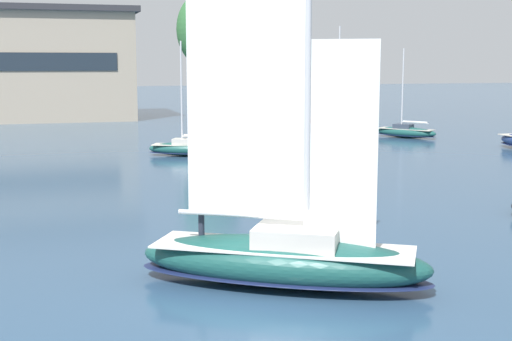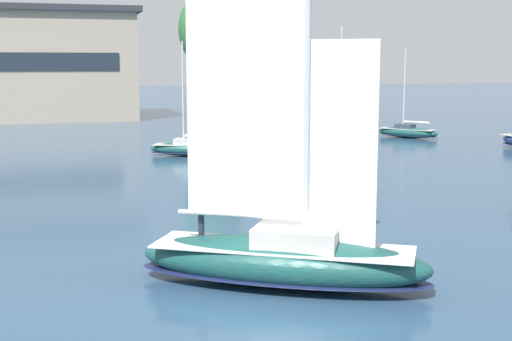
% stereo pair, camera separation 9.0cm
% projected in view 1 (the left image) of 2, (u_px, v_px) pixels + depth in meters
% --- Properties ---
extents(ground_plane, '(400.00, 400.00, 0.00)m').
position_uv_depth(ground_plane, '(282.00, 285.00, 22.68)').
color(ground_plane, '#2D4C6B').
extents(tree_shore_left, '(7.59, 7.59, 15.63)m').
position_uv_depth(tree_shore_left, '(208.00, 30.00, 84.90)').
color(tree_shore_left, '#4C3828').
rests_on(tree_shore_left, ground).
extents(tree_shore_center, '(5.46, 5.46, 11.25)m').
position_uv_depth(tree_shore_center, '(294.00, 56.00, 91.15)').
color(tree_shore_center, brown).
rests_on(tree_shore_center, ground).
extents(sailboat_main, '(9.47, 7.10, 12.98)m').
position_uv_depth(sailboat_main, '(283.00, 254.00, 22.52)').
color(sailboat_main, '#194C47').
rests_on(sailboat_main, ground).
extents(sailboat_moored_mid_channel, '(4.99, 5.90, 8.39)m').
position_uv_depth(sailboat_moored_mid_channel, '(406.00, 132.00, 67.51)').
color(sailboat_moored_mid_channel, '#194C47').
rests_on(sailboat_moored_mid_channel, ground).
extents(sailboat_moored_far_slip, '(8.09, 2.57, 11.01)m').
position_uv_depth(sailboat_moored_far_slip, '(333.00, 120.00, 78.88)').
color(sailboat_moored_far_slip, maroon).
rests_on(sailboat_moored_far_slip, ground).
extents(sailboat_moored_outer_mooring, '(6.44, 4.21, 8.65)m').
position_uv_depth(sailboat_moored_outer_mooring, '(188.00, 148.00, 54.25)').
color(sailboat_moored_outer_mooring, '#194C47').
rests_on(sailboat_moored_outer_mooring, ground).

